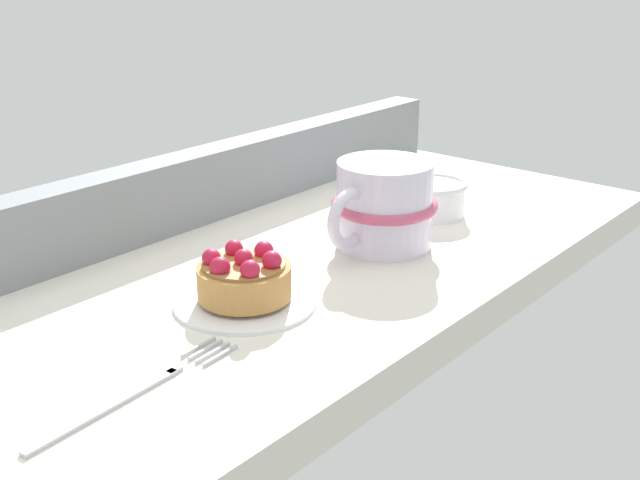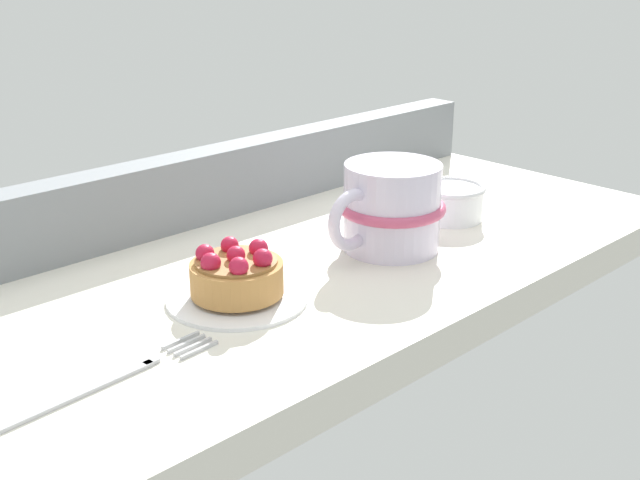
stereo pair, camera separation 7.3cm
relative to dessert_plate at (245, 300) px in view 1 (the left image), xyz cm
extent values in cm
cube|color=silver|center=(7.83, 2.77, -2.04)|extent=(89.39, 36.18, 3.45)
cube|color=gray|center=(7.83, 18.93, 3.43)|extent=(87.60, 3.85, 7.50)
cylinder|color=white|center=(0.00, 0.00, 0.02)|extent=(12.02, 12.02, 0.68)
cylinder|color=white|center=(0.00, 0.00, -0.15)|extent=(6.61, 6.61, 0.34)
cylinder|color=#B77F42|center=(0.00, 0.00, 1.72)|extent=(7.84, 7.84, 2.70)
cylinder|color=olive|center=(0.00, 0.00, 3.22)|extent=(6.90, 6.90, 0.30)
sphere|color=#B71938|center=(0.00, 0.00, 3.77)|extent=(1.57, 1.57, 1.57)
sphere|color=#B71938|center=(2.45, 0.03, 3.72)|extent=(1.66, 1.66, 1.66)
sphere|color=#B71938|center=(1.02, 2.16, 3.76)|extent=(1.56, 1.56, 1.56)
sphere|color=#B71938|center=(-1.63, 2.09, 3.76)|extent=(1.59, 1.59, 1.59)
sphere|color=#B71938|center=(-2.44, 0.21, 3.72)|extent=(1.68, 1.68, 1.68)
sphere|color=#B71938|center=(-1.46, -2.19, 3.81)|extent=(1.61, 1.61, 1.61)
sphere|color=#B71938|center=(0.99, -2.26, 3.86)|extent=(1.64, 1.64, 1.64)
cylinder|color=silver|center=(18.43, -0.93, 3.96)|extent=(9.40, 9.40, 8.56)
torus|color=#C64C70|center=(18.43, -0.93, 3.94)|extent=(10.47, 10.47, 1.03)
torus|color=silver|center=(12.90, -0.93, 3.96)|extent=(5.92, 1.12, 5.92)
cube|color=#B7B7BC|center=(-17.43, -4.64, -0.02)|extent=(12.35, 1.44, 0.60)
cube|color=#B7B7BC|center=(-11.27, -4.27, -0.02)|extent=(1.23, 0.63, 0.60)
cube|color=#B7B7BC|center=(-7.71, -5.15, -0.02)|extent=(3.51, 0.45, 0.60)
cube|color=#B7B7BC|center=(-7.76, -4.42, -0.02)|extent=(3.51, 0.45, 0.60)
cube|color=#B7B7BC|center=(-7.80, -3.69, -0.02)|extent=(3.51, 0.45, 0.60)
cube|color=#B7B7BC|center=(-7.84, -2.96, -0.02)|extent=(3.51, 0.45, 0.60)
cylinder|color=white|center=(29.73, 0.52, 1.42)|extent=(6.97, 6.97, 3.49)
torus|color=silver|center=(29.73, 0.52, 3.17)|extent=(7.43, 7.43, 0.60)
camera|label=1|loc=(-42.92, -44.18, 28.57)|focal=45.32mm
camera|label=2|loc=(-37.96, -49.49, 28.57)|focal=45.32mm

